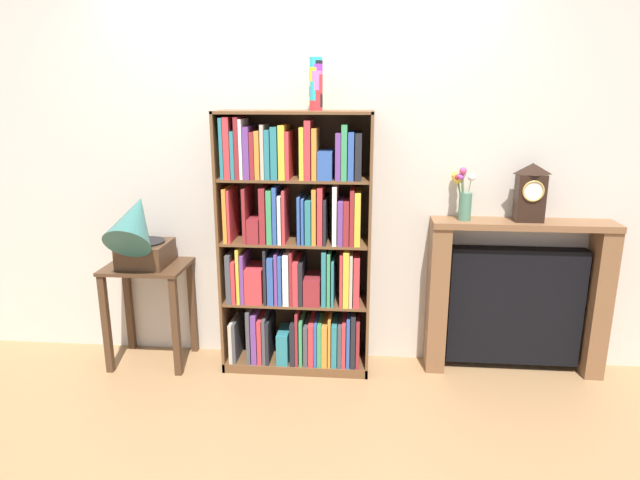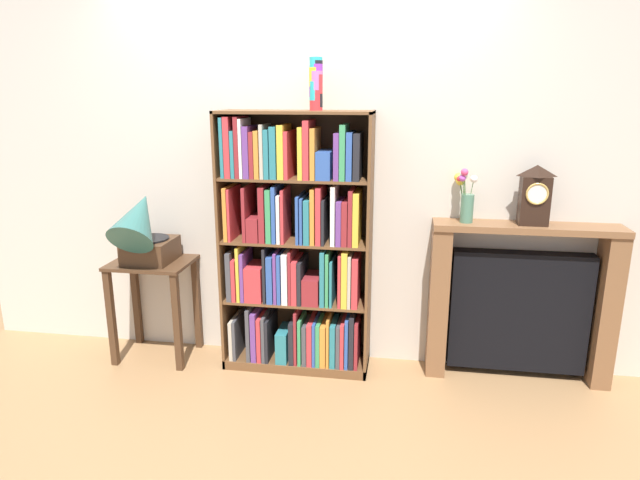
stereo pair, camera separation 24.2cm
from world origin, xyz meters
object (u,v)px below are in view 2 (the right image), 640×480
Objects in this scene: gramophone at (142,229)px; fireplace_mantel at (520,303)px; mantel_clock at (535,195)px; cup_stack at (316,84)px; side_table_left at (154,288)px; bookshelf at (297,252)px; flower_vase at (465,195)px.

fireplace_mantel is at bearing 4.65° from gramophone.
mantel_clock is at bearing 4.09° from gramophone.
cup_stack reaches higher than side_table_left.
bookshelf is 5.50× the size of cup_stack.
mantel_clock is (2.45, 0.18, 0.26)m from gramophone.
flower_vase is (-0.38, -0.01, 0.69)m from fireplace_mantel.
fireplace_mantel is (1.43, 0.08, -0.29)m from bookshelf.
side_table_left is 0.45m from gramophone.
gramophone is 0.49× the size of fireplace_mantel.
bookshelf reaches higher than flower_vase.
bookshelf reaches higher than fireplace_mantel.
side_table_left is 2.06× the size of flower_vase.
bookshelf is at bearing -176.60° from fireplace_mantel.
gramophone is at bearing -174.81° from flower_vase.
side_table_left is at bearing -177.41° from fireplace_mantel.
bookshelf is at bearing -175.87° from cup_stack.
bookshelf is 1.12m from flower_vase.
gramophone reaches higher than side_table_left.
bookshelf is 1.04m from side_table_left.
cup_stack is at bearing 4.13° from bookshelf.
mantel_clock reaches higher than flower_vase.
fireplace_mantel is (2.43, 0.20, -0.44)m from gramophone.
gramophone is at bearing -90.00° from side_table_left.
mantel_clock is 1.07× the size of flower_vase.
bookshelf is 1.49× the size of fireplace_mantel.
side_table_left is 2.43m from fireplace_mantel.
side_table_left is at bearing 90.00° from gramophone.
fireplace_mantel is at bearing 1.76° from flower_vase.
cup_stack is 1.75m from side_table_left.
cup_stack reaches higher than bookshelf.
cup_stack is at bearing 6.17° from gramophone.
gramophone is 2.47m from mantel_clock.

